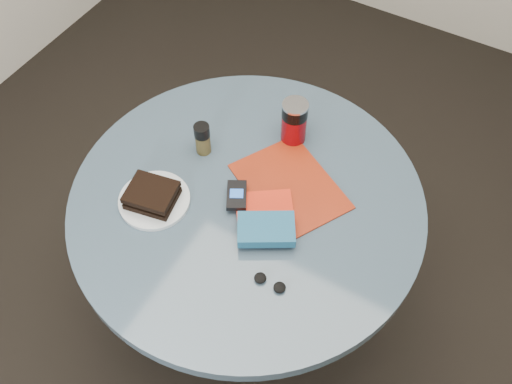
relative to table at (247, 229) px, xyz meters
The scene contains 11 objects.
ground 0.59m from the table, ahead, with size 4.00×4.00×0.00m, color black.
table is the anchor object (origin of this frame).
plate 0.31m from the table, 147.59° to the right, with size 0.20×0.20×0.01m, color silver.
sandwich 0.33m from the table, 146.79° to the right, with size 0.15×0.13×0.05m.
soda_can 0.35m from the table, 88.24° to the left, with size 0.09×0.09×0.14m.
pepper_grinder 0.31m from the table, 156.49° to the left, with size 0.06×0.06×0.11m.
magazine 0.21m from the table, 47.95° to the left, with size 0.31×0.23×0.01m, color maroon.
red_book 0.19m from the table, ahead, with size 0.16×0.10×0.01m, color red.
novel 0.24m from the table, 36.99° to the right, with size 0.15×0.10×0.03m, color navy.
mp3_player 0.19m from the table, 132.60° to the right, with size 0.09×0.11×0.02m.
headphones 0.32m from the table, 47.27° to the right, with size 0.09×0.03×0.02m.
Camera 1 is at (0.48, -0.79, 2.05)m, focal length 40.00 mm.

